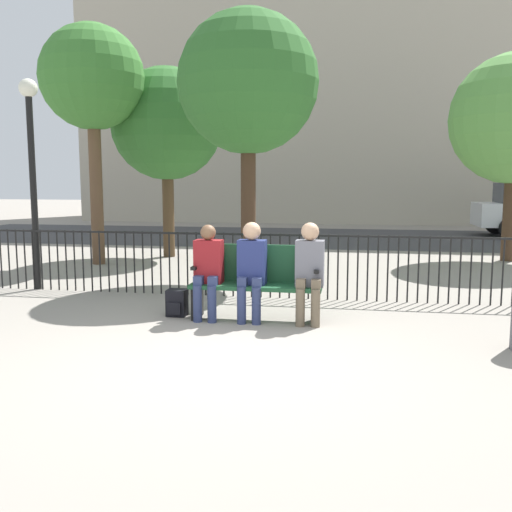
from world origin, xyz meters
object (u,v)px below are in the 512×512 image
object	(u,v)px
park_bench	(257,280)
seated_person_1	(251,266)
backpack	(177,303)
tree_3	(92,80)
tree_1	(167,125)
tree_2	(248,84)
lamp_post	(31,150)
seated_person_2	(309,267)
seated_person_0	(208,267)

from	to	relation	value
park_bench	seated_person_1	bearing A→B (deg)	-110.80
park_bench	backpack	size ratio (longest dim) A/B	4.77
seated_person_1	tree_3	distance (m)	6.46
park_bench	tree_3	world-z (taller)	tree_3
tree_1	tree_2	bearing A→B (deg)	-48.84
backpack	tree_1	size ratio (longest dim) A/B	0.08
tree_2	tree_3	xyz separation A→B (m)	(-3.38, 1.31, 0.38)
tree_2	backpack	bearing A→B (deg)	-98.68
tree_3	lamp_post	distance (m)	3.10
tree_3	lamp_post	bearing A→B (deg)	-84.94
seated_person_1	seated_person_2	size ratio (longest dim) A/B	1.00
seated_person_0	backpack	distance (m)	0.66
park_bench	tree_1	size ratio (longest dim) A/B	0.39
seated_person_1	tree_1	size ratio (longest dim) A/B	0.29
park_bench	lamp_post	xyz separation A→B (m)	(-3.75, 1.31, 1.69)
tree_2	seated_person_0	bearing A→B (deg)	-89.64
seated_person_1	backpack	world-z (taller)	seated_person_1
seated_person_0	seated_person_2	distance (m)	1.25
seated_person_1	backpack	size ratio (longest dim) A/B	3.58
seated_person_2	tree_3	bearing A→B (deg)	138.28
seated_person_1	lamp_post	xyz separation A→B (m)	(-3.70, 1.44, 1.50)
seated_person_1	tree_1	distance (m)	6.57
tree_2	lamp_post	size ratio (longest dim) A/B	1.39
seated_person_2	backpack	size ratio (longest dim) A/B	3.60
park_bench	tree_2	world-z (taller)	tree_2
tree_1	lamp_post	size ratio (longest dim) A/B	1.28
seated_person_0	tree_2	distance (m)	3.87
seated_person_0	lamp_post	world-z (taller)	lamp_post
seated_person_0	tree_2	size ratio (longest dim) A/B	0.26
park_bench	seated_person_0	distance (m)	0.63
tree_2	seated_person_2	bearing A→B (deg)	-65.82
backpack	tree_3	world-z (taller)	tree_3
seated_person_0	park_bench	bearing A→B (deg)	12.24
seated_person_0	lamp_post	size ratio (longest dim) A/B	0.36
seated_person_0	tree_1	distance (m)	6.36
backpack	lamp_post	distance (m)	3.65
tree_3	tree_1	bearing A→B (deg)	50.99
seated_person_1	lamp_post	bearing A→B (deg)	158.75
seated_person_1	tree_2	bearing A→B (deg)	101.27
park_bench	lamp_post	distance (m)	4.32
seated_person_1	tree_1	world-z (taller)	tree_1
tree_3	tree_2	bearing A→B (deg)	-21.26
seated_person_0	tree_1	xyz separation A→B (m)	(-2.32, 5.47, 2.26)
seated_person_1	seated_person_2	bearing A→B (deg)	0.01
tree_1	lamp_post	distance (m)	4.18
park_bench	tree_3	size ratio (longest dim) A/B	0.34
seated_person_1	lamp_post	size ratio (longest dim) A/B	0.37
backpack	tree_2	xyz separation A→B (m)	(0.42, 2.74, 3.13)
seated_person_1	tree_2	distance (m)	3.89
seated_person_2	tree_2	distance (m)	4.06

